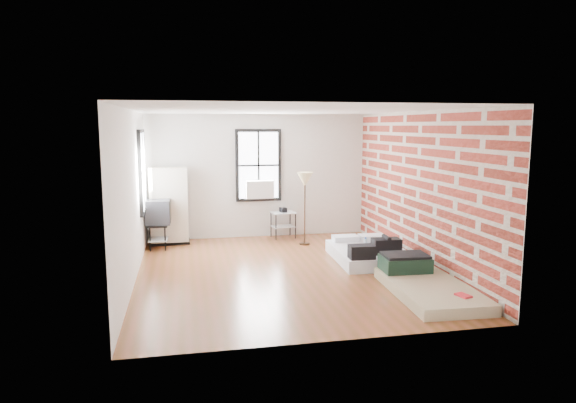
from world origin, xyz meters
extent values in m
plane|color=brown|center=(0.00, 0.00, 0.00)|extent=(6.00, 6.00, 0.00)
cube|color=silver|center=(0.00, 3.00, 1.40)|extent=(5.00, 0.01, 2.80)
cube|color=silver|center=(0.00, -3.00, 1.40)|extent=(5.00, 0.01, 2.80)
cube|color=silver|center=(-2.50, 0.00, 1.40)|extent=(0.01, 6.00, 2.80)
cube|color=maroon|center=(2.50, 0.00, 1.40)|extent=(0.02, 6.00, 2.80)
cube|color=white|center=(0.00, 0.00, 2.80)|extent=(5.00, 6.00, 0.01)
cube|color=white|center=(0.00, 2.95, 1.65)|extent=(0.90, 0.02, 1.50)
cube|color=black|center=(-0.48, 2.97, 1.65)|extent=(0.07, 0.08, 1.64)
cube|color=black|center=(0.48, 2.97, 1.65)|extent=(0.07, 0.08, 1.64)
cube|color=black|center=(0.00, 2.97, 2.44)|extent=(0.90, 0.08, 0.07)
cube|color=black|center=(0.00, 2.97, 0.86)|extent=(0.90, 0.08, 0.07)
cube|color=black|center=(0.00, 2.94, 1.65)|extent=(0.04, 0.02, 1.50)
cube|color=black|center=(0.00, 2.94, 1.65)|extent=(0.90, 0.02, 0.04)
cube|color=white|center=(0.00, 2.83, 1.12)|extent=(0.62, 0.30, 0.40)
cube|color=white|center=(-2.45, 1.80, 1.65)|extent=(0.02, 0.90, 1.50)
cube|color=black|center=(-2.47, 1.32, 1.65)|extent=(0.08, 0.07, 1.64)
cube|color=black|center=(-2.47, 2.29, 1.65)|extent=(0.08, 0.07, 1.64)
cube|color=black|center=(-2.47, 1.80, 2.44)|extent=(0.08, 0.90, 0.07)
cube|color=black|center=(-2.47, 1.80, 0.86)|extent=(0.08, 0.90, 0.07)
cube|color=black|center=(-2.44, 1.80, 1.65)|extent=(0.02, 0.04, 1.50)
cube|color=black|center=(-2.44, 1.80, 1.65)|extent=(0.02, 0.90, 0.04)
cube|color=white|center=(1.75, 0.44, 0.12)|extent=(1.36, 1.80, 0.23)
cube|color=white|center=(1.50, 1.14, 0.29)|extent=(0.52, 0.34, 0.11)
cube|color=white|center=(2.05, 1.12, 0.29)|extent=(0.52, 0.34, 0.11)
cube|color=black|center=(1.92, 0.02, 0.37)|extent=(0.52, 0.31, 0.28)
cylinder|color=black|center=(1.92, 0.02, 0.53)|extent=(0.09, 0.32, 0.07)
cube|color=black|center=(1.35, -0.24, 0.35)|extent=(0.45, 0.29, 0.24)
cylinder|color=#BBE1F1|center=(1.66, 0.40, 0.33)|extent=(0.06, 0.06, 0.20)
cylinder|color=blue|center=(1.66, 0.40, 0.45)|extent=(0.03, 0.03, 0.03)
cube|color=tan|center=(1.95, -1.66, 0.08)|extent=(1.19, 2.13, 0.16)
cube|color=#142E21|center=(1.88, -0.89, 0.28)|extent=(0.79, 0.58, 0.24)
cube|color=black|center=(1.88, -0.89, 0.43)|extent=(0.75, 0.54, 0.04)
cube|color=red|center=(2.14, -2.27, 0.18)|extent=(0.19, 0.25, 0.03)
cube|color=black|center=(-2.00, 2.65, 0.03)|extent=(0.84, 0.49, 0.06)
cube|color=#EDE4C7|center=(-2.00, 2.65, 0.86)|extent=(0.80, 0.45, 1.60)
cylinder|color=black|center=(0.32, 2.51, 0.29)|extent=(0.02, 0.02, 0.58)
cylinder|color=black|center=(0.78, 2.58, 0.29)|extent=(0.02, 0.02, 0.58)
cylinder|color=black|center=(0.27, 2.86, 0.29)|extent=(0.02, 0.02, 0.58)
cylinder|color=black|center=(0.73, 2.93, 0.29)|extent=(0.02, 0.02, 0.58)
cube|color=silver|center=(0.52, 2.72, 0.58)|extent=(0.59, 0.50, 0.02)
cube|color=silver|center=(0.52, 2.72, 0.27)|extent=(0.56, 0.47, 0.02)
cube|color=black|center=(0.52, 2.72, 0.65)|extent=(0.15, 0.21, 0.11)
cylinder|color=black|center=(0.85, 1.96, 0.01)|extent=(0.22, 0.22, 0.03)
cylinder|color=black|center=(0.85, 1.96, 0.70)|extent=(0.03, 0.03, 1.35)
cone|color=#CEBF84|center=(0.85, 1.96, 1.41)|extent=(0.34, 0.34, 0.30)
cylinder|color=black|center=(-2.38, 2.00, 0.25)|extent=(0.03, 0.03, 0.50)
cylinder|color=black|center=(-2.08, 1.99, 0.25)|extent=(0.03, 0.03, 0.50)
cylinder|color=black|center=(-2.36, 2.60, 0.25)|extent=(0.03, 0.03, 0.50)
cylinder|color=black|center=(-2.06, 2.59, 0.25)|extent=(0.03, 0.03, 0.50)
cube|color=black|center=(-2.22, 2.29, 0.50)|extent=(0.43, 0.74, 0.03)
cube|color=silver|center=(-2.22, 2.29, 0.20)|extent=(0.41, 0.72, 0.02)
cube|color=black|center=(-2.22, 2.29, 0.77)|extent=(0.52, 0.60, 0.50)
cube|color=black|center=(-1.97, 2.28, 0.77)|extent=(0.04, 0.48, 0.40)
camera|label=1|loc=(-1.66, -8.57, 2.54)|focal=32.00mm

